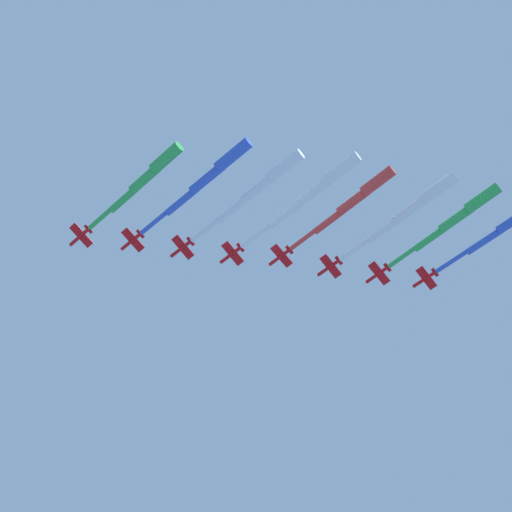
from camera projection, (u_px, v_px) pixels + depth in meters
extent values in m
cylinder|color=red|center=(80.00, 236.00, 204.74)|extent=(8.95, 4.10, 1.32)
cone|color=white|center=(69.00, 246.00, 206.30)|extent=(1.63, 1.60, 1.25)
cylinder|color=black|center=(91.00, 227.00, 203.27)|extent=(0.88, 1.13, 0.99)
ellipsoid|color=black|center=(76.00, 240.00, 205.79)|extent=(2.09, 1.45, 0.83)
cube|color=red|center=(81.00, 235.00, 204.52)|extent=(5.17, 8.65, 2.02)
cube|color=white|center=(73.00, 226.00, 204.03)|extent=(2.40, 1.40, 0.25)
cube|color=white|center=(90.00, 245.00, 205.15)|extent=(2.40, 1.40, 0.25)
cube|color=red|center=(88.00, 229.00, 203.57)|extent=(2.04, 3.33, 0.82)
cube|color=white|center=(90.00, 228.00, 204.46)|extent=(1.50, 0.96, 1.88)
cylinder|color=green|center=(102.00, 217.00, 201.72)|extent=(10.82, 5.03, 1.68)
cylinder|color=green|center=(124.00, 199.00, 198.85)|extent=(11.08, 5.83, 2.52)
cylinder|color=green|center=(145.00, 179.00, 195.88)|extent=(11.35, 6.62, 3.36)
cylinder|color=green|center=(166.00, 158.00, 192.91)|extent=(11.61, 7.42, 4.20)
cylinder|color=red|center=(132.00, 241.00, 207.00)|extent=(8.92, 4.19, 1.29)
cone|color=white|center=(120.00, 250.00, 208.54)|extent=(1.63, 1.58, 1.22)
cylinder|color=black|center=(143.00, 232.00, 205.56)|extent=(0.89, 1.11, 0.97)
ellipsoid|color=black|center=(128.00, 244.00, 208.04)|extent=(2.08, 1.45, 0.81)
cube|color=red|center=(133.00, 240.00, 206.79)|extent=(5.28, 8.70, 1.72)
cube|color=white|center=(125.00, 231.00, 206.15)|extent=(2.40, 1.43, 0.23)
cube|color=white|center=(141.00, 249.00, 207.57)|extent=(2.40, 1.43, 0.23)
cube|color=red|center=(140.00, 234.00, 205.85)|extent=(2.08, 3.35, 0.70)
cube|color=white|center=(141.00, 233.00, 206.74)|extent=(1.48, 0.91, 1.89)
cylinder|color=blue|center=(156.00, 221.00, 203.83)|extent=(12.25, 5.64, 1.64)
cylinder|color=blue|center=(182.00, 201.00, 200.61)|extent=(12.52, 6.41, 2.46)
cylinder|color=blue|center=(207.00, 178.00, 197.25)|extent=(12.79, 7.19, 3.28)
cylinder|color=blue|center=(233.00, 155.00, 193.89)|extent=(13.06, 7.96, 4.10)
cylinder|color=red|center=(182.00, 248.00, 207.51)|extent=(8.91, 4.31, 1.32)
cone|color=white|center=(170.00, 257.00, 209.03)|extent=(1.65, 1.63, 1.26)
cylinder|color=black|center=(193.00, 240.00, 206.09)|extent=(0.90, 1.14, 0.99)
ellipsoid|color=black|center=(177.00, 251.00, 208.55)|extent=(2.09, 1.49, 0.84)
cube|color=red|center=(183.00, 247.00, 207.31)|extent=(5.34, 8.63, 2.07)
cube|color=white|center=(175.00, 238.00, 206.80)|extent=(2.40, 1.45, 0.26)
cube|color=white|center=(191.00, 257.00, 207.94)|extent=(2.40, 1.45, 0.26)
cube|color=red|center=(191.00, 241.00, 206.38)|extent=(2.10, 3.32, 0.83)
cube|color=white|center=(191.00, 241.00, 207.28)|extent=(1.51, 1.00, 1.88)
cylinder|color=white|center=(206.00, 229.00, 204.42)|extent=(11.96, 5.72, 1.69)
cylinder|color=white|center=(233.00, 210.00, 201.31)|extent=(12.25, 6.51, 2.53)
cylinder|color=white|center=(258.00, 188.00, 198.09)|extent=(12.54, 7.30, 3.37)
cylinder|color=white|center=(285.00, 166.00, 194.87)|extent=(12.82, 8.09, 4.21)
cylinder|color=red|center=(231.00, 254.00, 208.71)|extent=(8.93, 4.26, 1.33)
cone|color=white|center=(219.00, 263.00, 210.24)|extent=(1.65, 1.62, 1.26)
cylinder|color=black|center=(243.00, 246.00, 207.27)|extent=(0.90, 1.14, 0.99)
ellipsoid|color=black|center=(227.00, 257.00, 209.75)|extent=(2.09, 1.48, 0.84)
cube|color=red|center=(233.00, 253.00, 208.50)|extent=(5.29, 8.63, 2.09)
cube|color=white|center=(225.00, 244.00, 208.01)|extent=(2.40, 1.43, 0.26)
cube|color=white|center=(240.00, 263.00, 209.12)|extent=(2.40, 1.43, 0.26)
cube|color=red|center=(240.00, 248.00, 207.57)|extent=(2.09, 3.32, 0.84)
cube|color=white|center=(241.00, 247.00, 208.46)|extent=(1.51, 0.99, 1.88)
cylinder|color=white|center=(257.00, 235.00, 205.52)|extent=(12.48, 5.82, 1.69)
cylinder|color=white|center=(285.00, 215.00, 202.24)|extent=(12.76, 6.61, 2.53)
cylinder|color=white|center=(313.00, 192.00, 198.86)|extent=(13.04, 7.41, 3.37)
cylinder|color=white|center=(341.00, 169.00, 195.48)|extent=(13.32, 8.20, 4.22)
cylinder|color=red|center=(280.00, 257.00, 212.15)|extent=(8.93, 4.12, 1.28)
cone|color=white|center=(268.00, 266.00, 213.70)|extent=(1.62, 1.57, 1.22)
cylinder|color=black|center=(292.00, 248.00, 210.69)|extent=(0.88, 1.10, 0.96)
ellipsoid|color=black|center=(276.00, 260.00, 213.19)|extent=(2.08, 1.44, 0.81)
cube|color=red|center=(282.00, 256.00, 211.94)|extent=(5.23, 8.71, 1.67)
cube|color=white|center=(274.00, 247.00, 211.27)|extent=(2.40, 1.41, 0.23)
cube|color=white|center=(289.00, 265.00, 212.73)|extent=(2.40, 1.41, 0.23)
cube|color=red|center=(289.00, 250.00, 210.99)|extent=(2.06, 3.35, 0.68)
cube|color=white|center=(290.00, 249.00, 211.88)|extent=(1.47, 0.89, 1.89)
cylinder|color=red|center=(304.00, 239.00, 209.12)|extent=(11.06, 5.14, 1.63)
cylinder|color=red|center=(329.00, 221.00, 206.21)|extent=(11.32, 5.91, 2.45)
cylinder|color=red|center=(353.00, 202.00, 203.16)|extent=(11.58, 6.68, 3.26)
cylinder|color=red|center=(378.00, 181.00, 200.11)|extent=(11.85, 7.45, 4.08)
cylinder|color=red|center=(329.00, 267.00, 210.65)|extent=(8.92, 4.29, 1.33)
cone|color=white|center=(317.00, 276.00, 212.17)|extent=(1.65, 1.63, 1.26)
cylinder|color=black|center=(341.00, 259.00, 209.22)|extent=(0.90, 1.14, 1.00)
ellipsoid|color=black|center=(324.00, 270.00, 211.69)|extent=(2.09, 1.49, 0.84)
cube|color=red|center=(331.00, 266.00, 210.44)|extent=(5.31, 8.62, 2.15)
cube|color=white|center=(323.00, 257.00, 209.98)|extent=(2.40, 1.44, 0.26)
cube|color=white|center=(338.00, 275.00, 211.04)|extent=(2.40, 1.44, 0.26)
cube|color=red|center=(339.00, 261.00, 209.52)|extent=(2.09, 3.32, 0.86)
cube|color=white|center=(339.00, 260.00, 210.41)|extent=(1.51, 1.01, 1.87)
cylinder|color=white|center=(355.00, 249.00, 207.57)|extent=(11.81, 5.62, 1.69)
cylinder|color=white|center=(383.00, 230.00, 204.49)|extent=(12.09, 6.42, 2.54)
cylinder|color=white|center=(411.00, 210.00, 201.31)|extent=(12.38, 7.22, 3.39)
cylinder|color=white|center=(439.00, 188.00, 198.12)|extent=(12.66, 8.01, 4.24)
cylinder|color=red|center=(378.00, 274.00, 211.23)|extent=(8.95, 4.13, 1.32)
cone|color=white|center=(365.00, 283.00, 212.79)|extent=(1.63, 1.60, 1.25)
cylinder|color=black|center=(390.00, 266.00, 209.77)|extent=(0.89, 1.13, 0.99)
ellipsoid|color=black|center=(373.00, 277.00, 212.28)|extent=(2.09, 1.46, 0.83)
cube|color=red|center=(379.00, 273.00, 211.02)|extent=(5.19, 8.65, 2.03)
cube|color=white|center=(372.00, 264.00, 210.52)|extent=(2.40, 1.40, 0.26)
cube|color=white|center=(386.00, 282.00, 211.65)|extent=(2.40, 1.40, 0.26)
cube|color=red|center=(387.00, 267.00, 210.07)|extent=(2.05, 3.33, 0.82)
cube|color=white|center=(387.00, 266.00, 210.96)|extent=(1.50, 0.96, 1.88)
cylinder|color=green|center=(403.00, 256.00, 208.18)|extent=(11.20, 5.19, 1.68)
cylinder|color=green|center=(430.00, 239.00, 205.21)|extent=(11.47, 5.99, 2.52)
cylinder|color=green|center=(456.00, 219.00, 202.14)|extent=(11.74, 6.79, 3.36)
cylinder|color=green|center=(483.00, 198.00, 199.07)|extent=(12.00, 7.58, 4.20)
cylinder|color=red|center=(425.00, 279.00, 213.11)|extent=(8.90, 4.29, 1.30)
cone|color=white|center=(412.00, 288.00, 214.62)|extent=(1.64, 1.60, 1.23)
cylinder|color=black|center=(438.00, 271.00, 211.69)|extent=(0.90, 1.12, 0.97)
ellipsoid|color=black|center=(420.00, 282.00, 214.14)|extent=(2.09, 1.48, 0.82)
cube|color=red|center=(426.00, 278.00, 212.90)|extent=(5.36, 8.69, 1.80)
cube|color=white|center=(419.00, 269.00, 212.28)|extent=(2.40, 1.45, 0.24)
cube|color=white|center=(433.00, 287.00, 213.66)|extent=(2.40, 1.45, 0.24)
cube|color=red|center=(435.00, 272.00, 211.98)|extent=(2.11, 3.34, 0.73)
cube|color=white|center=(435.00, 271.00, 212.87)|extent=(1.48, 0.94, 1.89)
cylinder|color=blue|center=(453.00, 260.00, 209.91)|extent=(12.73, 5.98, 1.65)
cylinder|color=blue|center=(485.00, 241.00, 206.59)|extent=(13.01, 6.75, 2.47)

